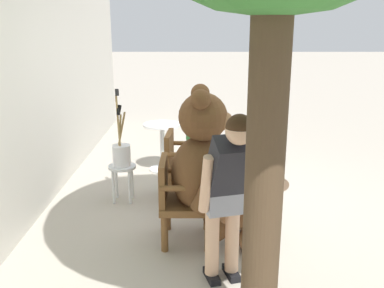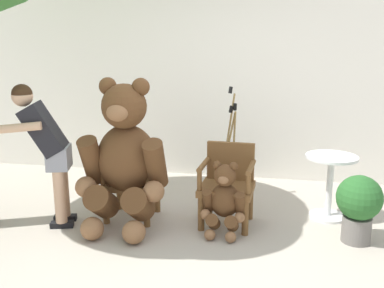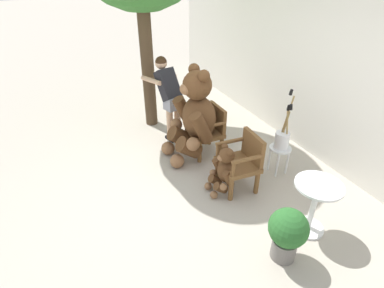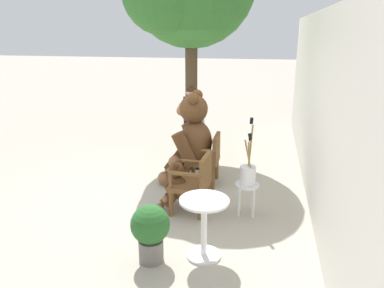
{
  "view_description": "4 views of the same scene",
  "coord_description": "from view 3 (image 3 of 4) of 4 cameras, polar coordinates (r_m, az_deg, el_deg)",
  "views": [
    {
      "loc": [
        -4.49,
        0.56,
        2.13
      ],
      "look_at": [
        0.29,
        0.57,
        0.79
      ],
      "focal_mm": 40.0,
      "sensor_mm": 36.0,
      "label": 1
    },
    {
      "loc": [
        0.95,
        -3.68,
        1.94
      ],
      "look_at": [
        0.17,
        0.52,
        0.9
      ],
      "focal_mm": 40.0,
      "sensor_mm": 36.0,
      "label": 2
    },
    {
      "loc": [
        3.48,
        -1.46,
        2.92
      ],
      "look_at": [
        0.13,
        0.08,
        0.67
      ],
      "focal_mm": 28.0,
      "sensor_mm": 36.0,
      "label": 3
    },
    {
      "loc": [
        5.36,
        1.64,
        2.51
      ],
      "look_at": [
        -0.2,
        0.5,
        0.78
      ],
      "focal_mm": 35.0,
      "sensor_mm": 36.0,
      "label": 4
    }
  ],
  "objects": [
    {
      "name": "back_wall",
      "position": [
        5.42,
        22.95,
        12.62
      ],
      "size": [
        10.0,
        0.16,
        2.8
      ],
      "primitive_type": "cube",
      "color": "silver",
      "rests_on": "ground"
    },
    {
      "name": "wooden_chair_right",
      "position": [
        4.4,
        9.44,
        -3.13
      ],
      "size": [
        0.59,
        0.55,
        0.86
      ],
      "color": "brown",
      "rests_on": "ground"
    },
    {
      "name": "person_visitor",
      "position": [
        5.5,
        -4.45,
        9.75
      ],
      "size": [
        0.75,
        0.62,
        1.52
      ],
      "color": "black",
      "rests_on": "ground"
    },
    {
      "name": "wooden_chair_left",
      "position": [
        5.17,
        3.12,
        2.9
      ],
      "size": [
        0.56,
        0.52,
        0.86
      ],
      "color": "brown",
      "rests_on": "ground"
    },
    {
      "name": "teddy_bear_small",
      "position": [
        4.33,
        6.14,
        -4.99
      ],
      "size": [
        0.45,
        0.44,
        0.76
      ],
      "color": "brown",
      "rests_on": "ground"
    },
    {
      "name": "round_side_table",
      "position": [
        3.96,
        22.3,
        -10.2
      ],
      "size": [
        0.56,
        0.56,
        0.72
      ],
      "color": "white",
      "rests_on": "ground"
    },
    {
      "name": "teddy_bear_large",
      "position": [
        4.92,
        0.45,
        5.46
      ],
      "size": [
        0.95,
        0.88,
        1.58
      ],
      "color": "brown",
      "rests_on": "ground"
    },
    {
      "name": "brush_bucket",
      "position": [
        4.76,
        16.83,
        1.11
      ],
      "size": [
        0.22,
        0.22,
        0.95
      ],
      "color": "white",
      "rests_on": "white_stool"
    },
    {
      "name": "potted_plant",
      "position": [
        3.57,
        17.73,
        -15.67
      ],
      "size": [
        0.44,
        0.44,
        0.68
      ],
      "color": "slate",
      "rests_on": "ground"
    },
    {
      "name": "white_stool",
      "position": [
        4.9,
        16.32,
        -1.69
      ],
      "size": [
        0.34,
        0.34,
        0.46
      ],
      "color": "silver",
      "rests_on": "ground"
    },
    {
      "name": "ground_plane",
      "position": [
        4.78,
        -1.48,
        -6.38
      ],
      "size": [
        60.0,
        60.0,
        0.0
      ],
      "primitive_type": "plane",
      "color": "#B2A899"
    }
  ]
}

